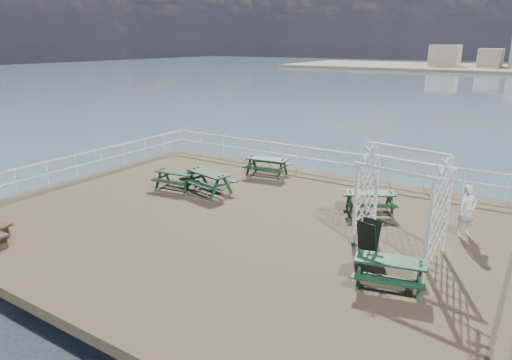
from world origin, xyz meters
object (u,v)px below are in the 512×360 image
at_px(picnic_table_c, 370,198).
at_px(person, 467,211).
at_px(picnic_table_a, 267,163).
at_px(picnic_table_b, 208,177).
at_px(picnic_table_e, 390,267).
at_px(trellis_arbor, 401,204).
at_px(picnic_table_d, 176,176).

height_order(picnic_table_c, person, person).
distance_m(picnic_table_a, picnic_table_b, 3.38).
xyz_separation_m(picnic_table_a, person, (8.70, -2.40, 0.25)).
distance_m(picnic_table_b, picnic_table_c, 6.38).
xyz_separation_m(picnic_table_a, picnic_table_e, (7.66, -6.72, -0.04)).
xyz_separation_m(picnic_table_b, trellis_arbor, (7.92, -1.07, 0.75)).
distance_m(picnic_table_a, picnic_table_c, 5.85).
height_order(picnic_table_b, picnic_table_c, picnic_table_b).
bearing_deg(trellis_arbor, person, 62.11).
bearing_deg(picnic_table_a, person, -23.88).
height_order(picnic_table_a, trellis_arbor, trellis_arbor).
bearing_deg(trellis_arbor, picnic_table_c, 135.24).
height_order(picnic_table_c, trellis_arbor, trellis_arbor).
bearing_deg(picnic_table_e, picnic_table_d, 148.64).
xyz_separation_m(picnic_table_d, person, (10.88, 1.24, 0.31)).
height_order(trellis_arbor, person, trellis_arbor).
xyz_separation_m(picnic_table_a, picnic_table_d, (-2.18, -3.64, -0.06)).
xyz_separation_m(picnic_table_c, picnic_table_e, (2.16, -4.73, -0.00)).
bearing_deg(person, trellis_arbor, -171.50).
bearing_deg(picnic_table_b, person, 18.26).
height_order(picnic_table_a, picnic_table_d, picnic_table_a).
xyz_separation_m(picnic_table_e, trellis_arbor, (-0.48, 2.36, 0.81)).
bearing_deg(picnic_table_a, picnic_table_b, -111.16).
distance_m(picnic_table_b, person, 9.49).
distance_m(picnic_table_a, person, 9.03).
bearing_deg(trellis_arbor, picnic_table_a, 158.62).
distance_m(picnic_table_c, trellis_arbor, 3.02).
relative_size(picnic_table_e, trellis_arbor, 0.65).
distance_m(picnic_table_e, trellis_arbor, 2.54).
bearing_deg(person, picnic_table_c, 128.97).
bearing_deg(picnic_table_c, person, -37.73).
bearing_deg(picnic_table_e, trellis_arbor, 87.58).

